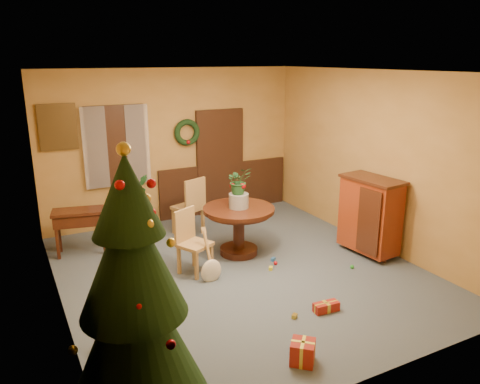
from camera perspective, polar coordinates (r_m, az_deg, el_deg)
room_envelope at (r=9.17m, az=-6.68°, el=3.62°), size 5.50×5.50×5.50m
dining_table at (r=7.50m, az=-0.16°, el=-3.62°), size 1.14×1.14×0.79m
urn at (r=7.38m, az=-0.16°, el=-1.06°), size 0.31×0.31×0.23m
centerpiece_plant at (r=7.29m, az=-0.16°, el=1.39°), size 0.38×0.33×0.42m
chair_near at (r=6.93m, az=-6.02°, el=-5.72°), size 0.56×0.56×0.96m
chair_far at (r=8.34m, az=-6.01°, el=-1.53°), size 0.59×0.59×1.06m
guitar at (r=6.68m, az=-3.56°, el=-7.91°), size 0.38×0.51×0.72m
plant_stand at (r=8.23m, az=-11.78°, el=-2.85°), size 0.28×0.28×0.73m
stand_plant at (r=8.08m, az=-11.98°, el=0.54°), size 0.27×0.22×0.46m
christmas_tree at (r=4.00m, az=-12.79°, el=-12.78°), size 1.20×1.20×2.49m
writing_desk at (r=7.94m, az=-18.92°, el=-3.33°), size 0.90×0.58×0.74m
sideboard at (r=7.75m, az=15.57°, el=-2.57°), size 0.62×1.04×1.27m
gift_a at (r=5.56m, az=-14.87°, el=-17.13°), size 0.32×0.24×0.17m
gift_b at (r=5.20m, az=7.65°, el=-18.78°), size 0.34×0.34×0.25m
gift_c at (r=5.25m, az=-9.88°, el=-19.28°), size 0.28×0.30×0.14m
gift_d at (r=6.16m, az=10.45°, el=-13.61°), size 0.34×0.16×0.12m
toy_a at (r=7.44m, az=4.06°, el=-8.18°), size 0.09×0.08×0.05m
toy_b at (r=7.36m, az=13.49°, el=-8.85°), size 0.06×0.06×0.06m
toy_c at (r=7.14m, az=3.77°, el=-9.27°), size 0.09×0.09×0.05m
toy_d at (r=7.30m, az=4.35°, el=-8.64°), size 0.06×0.06×0.06m
toy_e at (r=5.97m, az=6.66°, el=-14.80°), size 0.09×0.09×0.05m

